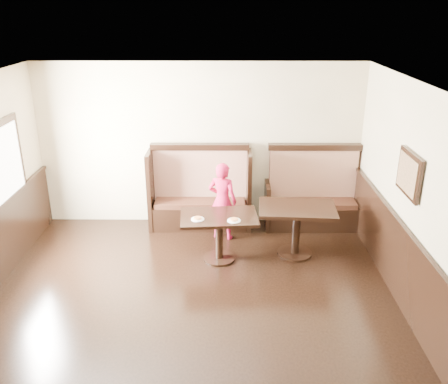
{
  "coord_description": "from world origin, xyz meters",
  "views": [
    {
      "loc": [
        0.47,
        -4.31,
        3.65
      ],
      "look_at": [
        0.42,
        2.35,
        1.0
      ],
      "focal_mm": 38.0,
      "sensor_mm": 36.0,
      "label": 1
    }
  ],
  "objects_px": {
    "table_main": "(219,226)",
    "table_neighbor": "(297,219)",
    "booth_main": "(200,197)",
    "booth_neighbor": "(312,200)",
    "child": "(222,201)"
  },
  "relations": [
    {
      "from": "table_main",
      "to": "child",
      "type": "relative_size",
      "value": 0.91
    },
    {
      "from": "booth_neighbor",
      "to": "child",
      "type": "bearing_deg",
      "value": -162.69
    },
    {
      "from": "booth_main",
      "to": "table_neighbor",
      "type": "height_order",
      "value": "booth_main"
    },
    {
      "from": "booth_main",
      "to": "table_neighbor",
      "type": "relative_size",
      "value": 1.46
    },
    {
      "from": "table_main",
      "to": "child",
      "type": "height_order",
      "value": "child"
    },
    {
      "from": "table_main",
      "to": "booth_neighbor",
      "type": "bearing_deg",
      "value": 32.73
    },
    {
      "from": "booth_main",
      "to": "child",
      "type": "bearing_deg",
      "value": -51.27
    },
    {
      "from": "table_neighbor",
      "to": "booth_neighbor",
      "type": "bearing_deg",
      "value": 72.12
    },
    {
      "from": "booth_main",
      "to": "table_main",
      "type": "bearing_deg",
      "value": -74.03
    },
    {
      "from": "booth_neighbor",
      "to": "child",
      "type": "xyz_separation_m",
      "value": [
        -1.56,
        -0.49,
        0.18
      ]
    },
    {
      "from": "table_main",
      "to": "table_neighbor",
      "type": "xyz_separation_m",
      "value": [
        1.18,
        0.16,
        0.04
      ]
    },
    {
      "from": "booth_neighbor",
      "to": "table_neighbor",
      "type": "bearing_deg",
      "value": -111.9
    },
    {
      "from": "table_neighbor",
      "to": "child",
      "type": "bearing_deg",
      "value": 157.73
    },
    {
      "from": "booth_neighbor",
      "to": "table_neighbor",
      "type": "xyz_separation_m",
      "value": [
        -0.42,
        -1.05,
        0.12
      ]
    },
    {
      "from": "booth_main",
      "to": "booth_neighbor",
      "type": "xyz_separation_m",
      "value": [
        1.95,
        -0.0,
        -0.05
      ]
    }
  ]
}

